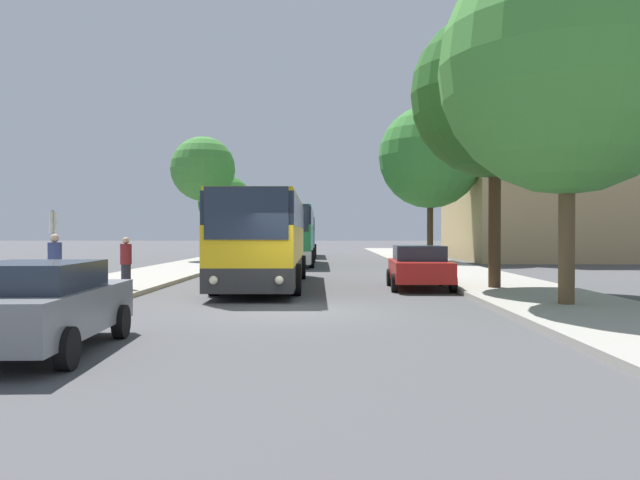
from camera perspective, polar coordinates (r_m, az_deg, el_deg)
name	(u,v)px	position (r m, az deg, el deg)	size (l,w,h in m)	color
ground_plane	(295,311)	(15.70, -2.31, -6.46)	(300.00, 300.00, 0.00)	#4C4C4F
sidewalk_left	(18,307)	(17.53, -25.92, -5.54)	(4.00, 120.00, 0.15)	#A39E93
sidewalk_right	(576,308)	(16.82, 22.37, -5.78)	(4.00, 120.00, 0.15)	#A39E93
building_right_background	(557,139)	(49.62, 20.83, 8.64)	(14.39, 14.32, 17.79)	tan
bus_front	(265,239)	(22.87, -5.08, 0.10)	(3.01, 11.85, 3.23)	#2D2D2D
bus_middle	(292,235)	(38.06, -2.57, 0.50)	(2.87, 10.88, 3.49)	silver
bus_rear	(300,236)	(51.75, -1.85, 0.39)	(2.89, 10.38, 3.24)	silver
parked_car_left_curb	(37,305)	(11.07, -24.47, -5.43)	(2.28, 4.42, 1.47)	slate
parked_car_right_near	(419,266)	(22.01, 9.07, -2.39)	(2.22, 4.22, 1.50)	red
bus_stop_sign	(53,242)	(19.66, -23.23, -0.18)	(0.08, 0.45, 2.46)	gray
pedestrian_waiting_near	(126,263)	(20.91, -17.32, -2.02)	(0.36, 0.36, 1.66)	#23232D
pedestrian_waiting_far	(55,266)	(18.27, -23.08, -2.23)	(0.36, 0.36, 1.77)	#23232D
tree_left_near	(203,169)	(42.67, -10.65, 6.37)	(4.31, 4.31, 8.26)	brown
tree_left_far	(225,203)	(50.44, -8.66, 3.40)	(4.33, 4.33, 6.42)	#47331E
tree_right_near	(567,67)	(17.44, 21.68, 14.50)	(6.46, 6.46, 9.22)	brown
tree_right_mid	(495,94)	(21.86, 15.71, 12.69)	(5.55, 5.55, 9.16)	#47331E
tree_right_far	(430,157)	(41.66, 10.05, 7.48)	(6.72, 6.72, 10.15)	#47331E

